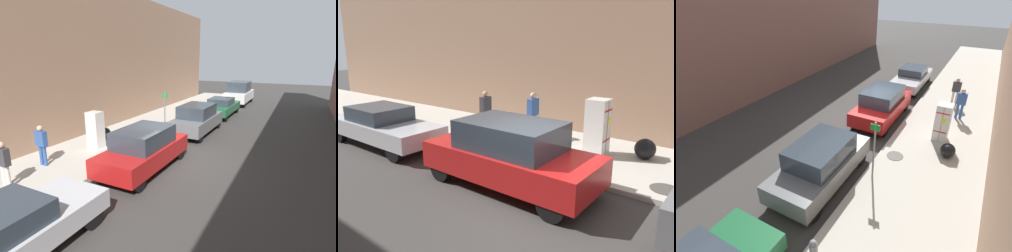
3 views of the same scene
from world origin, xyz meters
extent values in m
plane|color=#383533|center=(0.00, 0.00, 0.00)|extent=(80.00, 80.00, 0.00)
cube|color=#B2ADA0|center=(-3.89, 0.00, 0.06)|extent=(4.20, 44.00, 0.13)
cube|color=#7F564C|center=(8.51, 0.00, 4.98)|extent=(2.47, 37.40, 9.96)
cube|color=silver|center=(-3.84, -0.19, 1.02)|extent=(0.65, 0.62, 1.79)
cube|color=black|center=(-3.84, 0.12, 1.02)|extent=(0.01, 0.01, 1.70)
cube|color=yellow|center=(-3.92, 0.12, 1.25)|extent=(0.16, 0.01, 0.22)
cube|color=red|center=(-3.84, 0.12, 1.59)|extent=(0.58, 0.01, 0.05)
cube|color=red|center=(-3.84, 0.12, 0.66)|extent=(0.58, 0.01, 0.05)
cylinder|color=#47443F|center=(-2.48, 2.16, 0.14)|extent=(0.70, 0.70, 0.02)
cylinder|color=slate|center=(-2.17, 3.87, 1.31)|extent=(0.07, 0.07, 2.37)
cube|color=#198C33|center=(-2.17, 3.89, 2.29)|extent=(0.36, 0.02, 0.24)
cylinder|color=slate|center=(-2.20, 7.77, 0.45)|extent=(0.22, 0.22, 0.64)
sphere|color=slate|center=(-2.20, 7.77, 0.79)|extent=(0.20, 0.20, 0.20)
sphere|color=black|center=(-4.41, 1.13, 0.44)|extent=(0.63, 0.63, 0.63)
cylinder|color=#2D5193|center=(-4.37, -2.86, 0.55)|extent=(0.14, 0.14, 0.84)
cylinder|color=#2D5193|center=(-4.15, -2.86, 0.55)|extent=(0.14, 0.14, 0.84)
cube|color=#2D5193|center=(-4.26, -2.86, 1.28)|extent=(0.49, 0.22, 0.63)
sphere|color=tan|center=(-4.26, -2.86, 1.71)|extent=(0.23, 0.23, 0.23)
cylinder|color=beige|center=(-3.85, -4.73, 0.53)|extent=(0.14, 0.14, 0.81)
cylinder|color=beige|center=(-3.64, -4.73, 0.53)|extent=(0.14, 0.14, 0.81)
cube|color=#333338|center=(-3.74, -4.73, 1.24)|extent=(0.47, 0.22, 0.60)
sphere|color=tan|center=(-3.74, -4.73, 1.65)|extent=(0.22, 0.22, 0.22)
cube|color=silver|center=(-0.54, -6.66, 0.62)|extent=(1.82, 4.63, 0.55)
cube|color=#2D3842|center=(-0.54, -6.90, 1.15)|extent=(1.60, 1.95, 0.50)
cylinder|color=black|center=(-1.31, -4.94, 0.35)|extent=(0.22, 0.70, 0.70)
cylinder|color=black|center=(0.24, -4.94, 0.35)|extent=(0.22, 0.70, 0.70)
cylinder|color=black|center=(-1.31, -8.38, 0.35)|extent=(0.22, 0.70, 0.70)
cylinder|color=black|center=(0.24, -8.38, 0.35)|extent=(0.22, 0.70, 0.70)
cube|color=red|center=(-0.54, -1.06, 0.67)|extent=(1.90, 4.50, 0.70)
cube|color=#2D3842|center=(-0.54, -1.06, 1.37)|extent=(1.67, 2.48, 0.70)
cylinder|color=black|center=(-1.36, 0.62, 0.32)|extent=(0.22, 0.65, 0.65)
cylinder|color=black|center=(0.28, 0.62, 0.32)|extent=(0.22, 0.65, 0.65)
cylinder|color=black|center=(-1.36, -2.74, 0.32)|extent=(0.22, 0.65, 0.65)
cylinder|color=black|center=(0.28, -2.74, 0.32)|extent=(0.22, 0.65, 0.65)
cube|color=slate|center=(-0.54, 4.87, 0.67)|extent=(1.89, 4.48, 0.70)
cube|color=#2D3842|center=(-0.54, 4.87, 1.37)|extent=(1.67, 2.46, 0.70)
cylinder|color=black|center=(-1.35, 6.54, 0.32)|extent=(0.22, 0.64, 0.64)
cylinder|color=black|center=(0.28, 6.54, 0.32)|extent=(0.22, 0.64, 0.64)
cylinder|color=black|center=(-1.35, 3.20, 0.32)|extent=(0.22, 0.64, 0.64)
cylinder|color=black|center=(0.28, 3.20, 0.32)|extent=(0.22, 0.64, 0.64)
cylinder|color=black|center=(0.26, 8.57, 0.36)|extent=(0.22, 0.73, 0.73)
camera|label=1|loc=(4.82, -9.49, 4.43)|focal=28.00mm
camera|label=2|loc=(5.63, 3.61, 3.59)|focal=35.00mm
camera|label=3|loc=(-5.05, 11.23, 6.71)|focal=28.00mm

